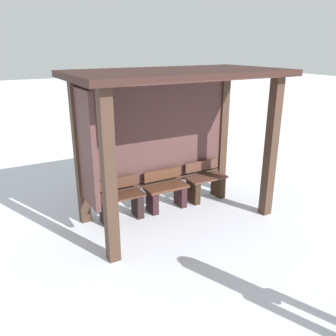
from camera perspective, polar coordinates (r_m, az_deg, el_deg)
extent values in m
plane|color=white|center=(6.41, 1.47, -7.96)|extent=(60.00, 60.00, 0.00)
cube|color=#422D21|center=(4.74, -9.63, -1.94)|extent=(0.17, 0.17, 2.48)
cube|color=#422D21|center=(6.34, 16.50, 3.01)|extent=(0.17, 0.17, 2.48)
cube|color=#422D21|center=(5.98, -14.25, 2.25)|extent=(0.17, 0.17, 2.48)
cube|color=#422D21|center=(7.31, 8.85, 5.71)|extent=(0.17, 0.17, 2.48)
cube|color=#321D18|center=(5.70, 1.70, 15.27)|extent=(3.50, 1.88, 0.10)
cube|color=#50322F|center=(6.46, -1.57, 5.90)|extent=(2.81, 0.08, 1.84)
cube|color=#422D21|center=(6.74, -1.41, -2.25)|extent=(2.81, 0.06, 0.08)
cube|color=#50322F|center=(5.51, -13.13, 3.01)|extent=(0.08, 0.75, 1.84)
cube|color=#4A2C1F|center=(6.15, -7.67, -4.62)|extent=(0.81, 0.36, 0.03)
cube|color=#4A2C1F|center=(6.21, -8.31, -2.44)|extent=(0.77, 0.04, 0.20)
cube|color=black|center=(6.36, -5.02, -6.03)|extent=(0.12, 0.30, 0.44)
cube|color=black|center=(6.16, -10.21, -7.17)|extent=(0.12, 0.30, 0.44)
cube|color=#522F1F|center=(6.52, -0.24, -3.18)|extent=(0.81, 0.36, 0.05)
cube|color=#522F1F|center=(6.57, -0.93, -1.07)|extent=(0.77, 0.04, 0.20)
cube|color=#311A1E|center=(6.75, 2.03, -4.50)|extent=(0.12, 0.31, 0.41)
cube|color=#311A1E|center=(6.48, -2.60, -5.58)|extent=(0.12, 0.31, 0.41)
cube|color=#543328|center=(6.97, 6.29, -1.55)|extent=(0.81, 0.40, 0.03)
cube|color=#543328|center=(7.04, 5.49, 0.40)|extent=(0.77, 0.04, 0.20)
cube|color=#322114|center=(7.23, 8.19, -2.89)|extent=(0.12, 0.34, 0.45)
cube|color=#322114|center=(6.90, 4.15, -3.87)|extent=(0.12, 0.34, 0.45)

